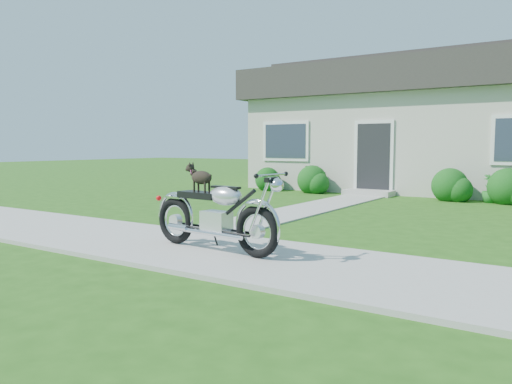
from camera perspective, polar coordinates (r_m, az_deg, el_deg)
ground at (r=6.60m, az=-1.68°, el=-7.36°), size 80.00×80.00×0.00m
sidewalk at (r=6.59m, az=-1.68°, el=-7.19°), size 24.00×2.20×0.04m
walkway at (r=11.60m, az=6.42°, el=-1.82°), size 1.20×8.00×0.03m
house at (r=17.67m, az=21.35°, el=7.24°), size 12.60×7.03×4.50m
shrub_row at (r=14.54m, az=15.04°, el=0.96°), size 7.95×0.97×0.97m
potted_plant_left at (r=15.50m, az=6.61°, el=1.44°), size 0.91×0.85×0.83m
potted_plant_right at (r=14.00m, az=25.21°, el=0.35°), size 0.56×0.56×0.72m
motorcycle_with_dog at (r=6.69m, az=-4.62°, el=-2.43°), size 2.22×0.60×1.16m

